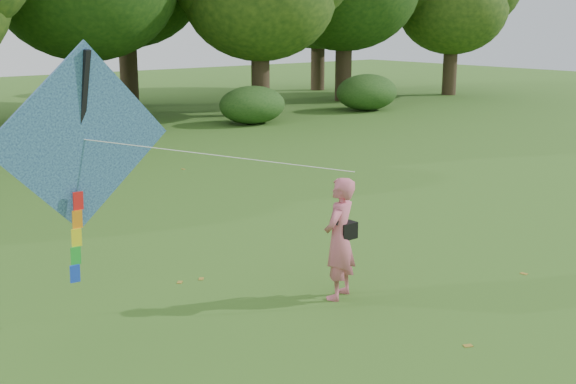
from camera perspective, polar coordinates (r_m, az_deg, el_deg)
ground at (r=11.16m, az=8.59°, el=-9.01°), size 100.00×100.00×0.00m
man_kite_flyer at (r=11.14m, az=4.09°, el=-3.69°), size 0.82×0.70×1.92m
crossbody_bag at (r=11.16m, az=4.64°, el=-2.99°), size 0.43×0.20×0.73m
flying_kite at (r=10.26m, az=-15.98°, el=3.83°), size 4.97×1.97×3.36m
fallen_leaves at (r=13.82m, az=-4.81°, el=-4.42°), size 9.19×14.62×0.01m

